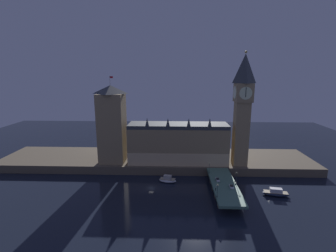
# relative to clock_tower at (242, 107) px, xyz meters

# --- Properties ---
(ground_plane) EXTENTS (400.00, 400.00, 0.00)m
(ground_plane) POSITION_rel_clock_tower_xyz_m (-56.14, -25.94, -44.11)
(ground_plane) COLOR black
(embankment) EXTENTS (220.00, 42.00, 5.52)m
(embankment) POSITION_rel_clock_tower_xyz_m (-56.14, 13.06, -41.35)
(embankment) COLOR brown
(embankment) RESTS_ON ground_plane
(parliament_hall) EXTENTS (66.04, 19.03, 31.67)m
(parliament_hall) POSITION_rel_clock_tower_xyz_m (-40.64, 3.90, -25.45)
(parliament_hall) COLOR #9E845B
(parliament_hall) RESTS_ON embankment
(clock_tower) EXTENTS (10.97, 11.08, 72.75)m
(clock_tower) POSITION_rel_clock_tower_xyz_m (0.00, 0.00, 0.00)
(clock_tower) COLOR #9E845B
(clock_tower) RESTS_ON embankment
(victoria_tower) EXTENTS (16.96, 16.96, 57.70)m
(victoria_tower) POSITION_rel_clock_tower_xyz_m (-85.16, 3.88, -12.64)
(victoria_tower) COLOR #9E845B
(victoria_tower) RESTS_ON embankment
(bridge) EXTENTS (13.39, 46.00, 5.69)m
(bridge) POSITION_rel_clock_tower_xyz_m (-15.56, -30.94, -40.31)
(bridge) COLOR #4C7560
(bridge) RESTS_ON ground_plane
(car_northbound_lead) EXTENTS (1.86, 4.63, 1.44)m
(car_northbound_lead) POSITION_rel_clock_tower_xyz_m (-18.51, -26.96, -37.75)
(car_northbound_lead) COLOR silver
(car_northbound_lead) RESTS_ON bridge
(car_southbound_lead) EXTENTS (1.94, 4.23, 1.37)m
(car_southbound_lead) POSITION_rel_clock_tower_xyz_m (-12.62, -35.33, -37.78)
(car_southbound_lead) COLOR white
(car_southbound_lead) RESTS_ON bridge
(pedestrian_near_rail) EXTENTS (0.38, 0.38, 1.70)m
(pedestrian_near_rail) POSITION_rel_clock_tower_xyz_m (-21.46, -38.76, -37.52)
(pedestrian_near_rail) COLOR black
(pedestrian_near_rail) RESTS_ON bridge
(pedestrian_mid_walk) EXTENTS (0.38, 0.38, 1.60)m
(pedestrian_mid_walk) POSITION_rel_clock_tower_xyz_m (-9.67, -29.82, -37.58)
(pedestrian_mid_walk) COLOR black
(pedestrian_mid_walk) RESTS_ON bridge
(street_lamp_near) EXTENTS (1.34, 0.60, 6.80)m
(street_lamp_near) POSITION_rel_clock_tower_xyz_m (-21.86, -45.66, -34.17)
(street_lamp_near) COLOR #2D3333
(street_lamp_near) RESTS_ON bridge
(street_lamp_mid) EXTENTS (1.34, 0.60, 7.08)m
(street_lamp_mid) POSITION_rel_clock_tower_xyz_m (-9.27, -30.94, -33.99)
(street_lamp_mid) COLOR #2D3333
(street_lamp_mid) RESTS_ON bridge
(street_lamp_far) EXTENTS (1.34, 0.60, 6.90)m
(street_lamp_far) POSITION_rel_clock_tower_xyz_m (-21.86, -16.22, -34.11)
(street_lamp_far) COLOR #2D3333
(street_lamp_far) RESTS_ON bridge
(boat_upstream) EXTENTS (10.97, 6.35, 4.44)m
(boat_upstream) POSITION_rel_clock_tower_xyz_m (-46.96, -17.63, -42.49)
(boat_upstream) COLOR white
(boat_upstream) RESTS_ON ground_plane
(boat_downstream) EXTENTS (14.46, 6.84, 4.19)m
(boat_downstream) POSITION_rel_clock_tower_xyz_m (11.99, -32.25, -42.58)
(boat_downstream) COLOR #1E2842
(boat_downstream) RESTS_ON ground_plane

